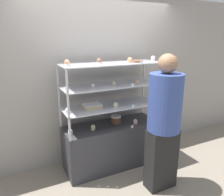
% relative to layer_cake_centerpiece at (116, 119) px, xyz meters
% --- Properties ---
extents(ground_plane, '(20.00, 20.00, 0.00)m').
position_rel_layer_cake_centerpiece_xyz_m(ground_plane, '(-0.08, -0.04, -0.74)').
color(ground_plane, gray).
extents(back_wall, '(8.00, 0.05, 2.60)m').
position_rel_layer_cake_centerpiece_xyz_m(back_wall, '(-0.08, 0.37, 0.56)').
color(back_wall, gray).
rests_on(back_wall, ground_plane).
extents(display_base, '(1.46, 0.53, 0.68)m').
position_rel_layer_cake_centerpiece_xyz_m(display_base, '(-0.08, -0.04, -0.40)').
color(display_base, '#333338').
rests_on(display_base, ground_plane).
extents(display_riser_lower, '(1.46, 0.53, 0.31)m').
position_rel_layer_cake_centerpiece_xyz_m(display_riser_lower, '(-0.08, -0.04, 0.23)').
color(display_riser_lower, '#B7B7BC').
rests_on(display_riser_lower, display_base).
extents(display_riser_middle, '(1.46, 0.53, 0.31)m').
position_rel_layer_cake_centerpiece_xyz_m(display_riser_middle, '(-0.08, -0.04, 0.54)').
color(display_riser_middle, '#B7B7BC').
rests_on(display_riser_middle, display_riser_lower).
extents(display_riser_upper, '(1.46, 0.53, 0.31)m').
position_rel_layer_cake_centerpiece_xyz_m(display_riser_upper, '(-0.08, -0.04, 0.85)').
color(display_riser_upper, '#B7B7BC').
rests_on(display_riser_upper, display_riser_middle).
extents(layer_cake_centerpiece, '(0.16, 0.16, 0.12)m').
position_rel_layer_cake_centerpiece_xyz_m(layer_cake_centerpiece, '(0.00, 0.00, 0.00)').
color(layer_cake_centerpiece, brown).
rests_on(layer_cake_centerpiece, display_base).
extents(sheet_cake_frosted, '(0.25, 0.18, 0.06)m').
position_rel_layer_cake_centerpiece_xyz_m(sheet_cake_frosted, '(-0.40, -0.04, 0.28)').
color(sheet_cake_frosted, '#DBBC84').
rests_on(sheet_cake_frosted, display_riser_lower).
extents(cupcake_0, '(0.06, 0.06, 0.08)m').
position_rel_layer_cake_centerpiece_xyz_m(cupcake_0, '(-0.75, -0.10, -0.02)').
color(cupcake_0, beige).
rests_on(cupcake_0, display_base).
extents(cupcake_1, '(0.06, 0.06, 0.08)m').
position_rel_layer_cake_centerpiece_xyz_m(cupcake_1, '(-0.42, -0.10, -0.02)').
color(cupcake_1, '#CCB28C').
rests_on(cupcake_1, display_base).
extents(cupcake_2, '(0.06, 0.06, 0.08)m').
position_rel_layer_cake_centerpiece_xyz_m(cupcake_2, '(0.25, -0.17, -0.02)').
color(cupcake_2, '#CCB28C').
rests_on(cupcake_2, display_base).
extents(cupcake_3, '(0.06, 0.06, 0.08)m').
position_rel_layer_cake_centerpiece_xyz_m(cupcake_3, '(0.58, -0.13, -0.02)').
color(cupcake_3, beige).
rests_on(cupcake_3, display_base).
extents(price_tag_0, '(0.04, 0.00, 0.04)m').
position_rel_layer_cake_centerpiece_xyz_m(price_tag_0, '(0.12, -0.28, -0.04)').
color(price_tag_0, white).
rests_on(price_tag_0, display_base).
extents(cupcake_4, '(0.07, 0.07, 0.07)m').
position_rel_layer_cake_centerpiece_xyz_m(cupcake_4, '(-0.76, -0.10, 0.28)').
color(cupcake_4, white).
rests_on(cupcake_4, display_riser_lower).
extents(cupcake_5, '(0.07, 0.07, 0.07)m').
position_rel_layer_cake_centerpiece_xyz_m(cupcake_5, '(-0.09, -0.15, 0.28)').
color(cupcake_5, beige).
rests_on(cupcake_5, display_riser_lower).
extents(cupcake_6, '(0.07, 0.07, 0.07)m').
position_rel_layer_cake_centerpiece_xyz_m(cupcake_6, '(0.60, -0.13, 0.28)').
color(cupcake_6, beige).
rests_on(cupcake_6, display_riser_lower).
extents(price_tag_1, '(0.04, 0.00, 0.04)m').
position_rel_layer_cake_centerpiece_xyz_m(price_tag_1, '(0.13, -0.28, 0.27)').
color(price_tag_1, white).
rests_on(price_tag_1, display_riser_lower).
extents(cupcake_7, '(0.05, 0.05, 0.06)m').
position_rel_layer_cake_centerpiece_xyz_m(cupcake_7, '(-0.77, -0.14, 0.59)').
color(cupcake_7, white).
rests_on(cupcake_7, display_riser_middle).
extents(cupcake_8, '(0.05, 0.05, 0.06)m').
position_rel_layer_cake_centerpiece_xyz_m(cupcake_8, '(-0.42, -0.13, 0.59)').
color(cupcake_8, '#CCB28C').
rests_on(cupcake_8, display_riser_middle).
extents(cupcake_9, '(0.05, 0.05, 0.06)m').
position_rel_layer_cake_centerpiece_xyz_m(cupcake_9, '(-0.09, -0.10, 0.59)').
color(cupcake_9, '#CCB28C').
rests_on(cupcake_9, display_riser_middle).
extents(cupcake_10, '(0.05, 0.05, 0.06)m').
position_rel_layer_cake_centerpiece_xyz_m(cupcake_10, '(0.26, -0.16, 0.59)').
color(cupcake_10, '#CCB28C').
rests_on(cupcake_10, display_riser_middle).
extents(cupcake_11, '(0.05, 0.05, 0.06)m').
position_rel_layer_cake_centerpiece_xyz_m(cupcake_11, '(0.60, -0.16, 0.59)').
color(cupcake_11, beige).
rests_on(cupcake_11, display_riser_middle).
extents(price_tag_2, '(0.04, 0.00, 0.04)m').
position_rel_layer_cake_centerpiece_xyz_m(price_tag_2, '(0.11, -0.28, 0.58)').
color(price_tag_2, white).
rests_on(price_tag_2, display_riser_middle).
extents(cupcake_12, '(0.07, 0.07, 0.08)m').
position_rel_layer_cake_centerpiece_xyz_m(cupcake_12, '(-0.74, -0.09, 0.91)').
color(cupcake_12, white).
rests_on(cupcake_12, display_riser_upper).
extents(cupcake_13, '(0.07, 0.07, 0.08)m').
position_rel_layer_cake_centerpiece_xyz_m(cupcake_13, '(-0.30, -0.08, 0.91)').
color(cupcake_13, beige).
rests_on(cupcake_13, display_riser_upper).
extents(cupcake_14, '(0.07, 0.07, 0.08)m').
position_rel_layer_cake_centerpiece_xyz_m(cupcake_14, '(0.14, -0.15, 0.91)').
color(cupcake_14, '#CCB28C').
rests_on(cupcake_14, display_riser_upper).
extents(cupcake_15, '(0.07, 0.07, 0.08)m').
position_rel_layer_cake_centerpiece_xyz_m(cupcake_15, '(0.58, -0.08, 0.91)').
color(cupcake_15, beige).
rests_on(cupcake_15, display_riser_upper).
extents(price_tag_3, '(0.04, 0.00, 0.04)m').
position_rel_layer_cake_centerpiece_xyz_m(price_tag_3, '(0.25, -0.28, 0.89)').
color(price_tag_3, white).
rests_on(price_tag_3, display_riser_upper).
extents(donut_glazed, '(0.14, 0.14, 0.03)m').
position_rel_layer_cake_centerpiece_xyz_m(donut_glazed, '(0.29, -0.09, 0.89)').
color(donut_glazed, brown).
rests_on(donut_glazed, display_riser_upper).
extents(customer_figure, '(0.41, 0.41, 1.77)m').
position_rel_layer_cake_centerpiece_xyz_m(customer_figure, '(0.27, -0.80, 0.21)').
color(customer_figure, black).
rests_on(customer_figure, ground_plane).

